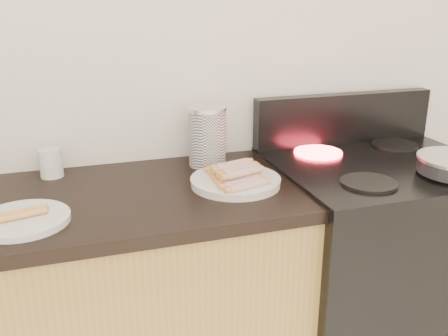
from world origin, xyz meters
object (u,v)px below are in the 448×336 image
object	(u,v)px
main_plate	(235,182)
side_plate	(23,220)
mug	(51,163)
canister	(207,136)
stove	(371,274)

from	to	relation	value
main_plate	side_plate	size ratio (longest dim) A/B	1.16
mug	canister	bearing A→B (deg)	-4.28
canister	mug	size ratio (longest dim) A/B	2.22
side_plate	canister	bearing A→B (deg)	27.80
side_plate	canister	world-z (taller)	canister
stove	mug	xyz separation A→B (m)	(-1.13, 0.24, 0.49)
stove	main_plate	size ratio (longest dim) A/B	3.17
stove	main_plate	xyz separation A→B (m)	(-0.57, -0.02, 0.45)
stove	mug	bearing A→B (deg)	167.76
stove	side_plate	xyz separation A→B (m)	(-1.20, -0.11, 0.45)
main_plate	side_plate	world-z (taller)	main_plate
stove	side_plate	world-z (taller)	side_plate
stove	canister	size ratio (longest dim) A/B	4.30
main_plate	side_plate	distance (m)	0.64
stove	main_plate	world-z (taller)	main_plate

